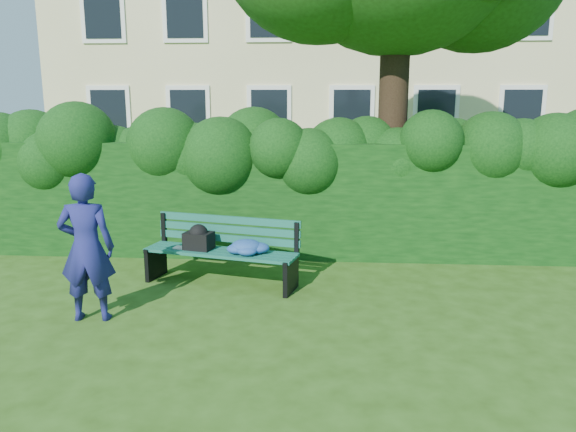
{
  "coord_description": "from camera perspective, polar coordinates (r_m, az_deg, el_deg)",
  "views": [
    {
      "loc": [
        0.5,
        -6.62,
        2.5
      ],
      "look_at": [
        0.0,
        0.6,
        0.95
      ],
      "focal_mm": 35.0,
      "sensor_mm": 36.0,
      "label": 1
    }
  ],
  "objects": [
    {
      "name": "ground",
      "position": [
        7.09,
        -0.34,
        -8.55
      ],
      "size": [
        80.0,
        80.0,
        0.0
      ],
      "primitive_type": "plane",
      "color": "#2A4912",
      "rests_on": "ground"
    },
    {
      "name": "man_reading",
      "position": [
        6.66,
        -19.79,
        -3.06
      ],
      "size": [
        0.66,
        0.48,
        1.69
      ],
      "primitive_type": "imported",
      "rotation": [
        0.0,
        0.0,
        3.27
      ],
      "color": "navy",
      "rests_on": "ground"
    },
    {
      "name": "park_bench",
      "position": [
        7.59,
        -6.48,
        -3.25
      ],
      "size": [
        2.15,
        1.04,
        0.89
      ],
      "rotation": [
        0.0,
        0.0,
        -0.24
      ],
      "color": "#0D4537",
      "rests_on": "ground"
    },
    {
      "name": "hedge",
      "position": [
        8.98,
        0.7,
        1.83
      ],
      "size": [
        10.0,
        1.0,
        1.8
      ],
      "color": "black",
      "rests_on": "ground"
    }
  ]
}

